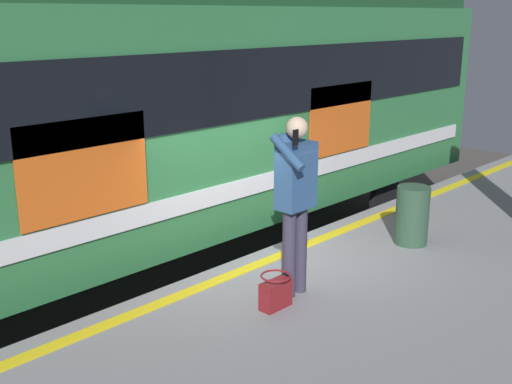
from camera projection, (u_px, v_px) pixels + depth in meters
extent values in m
plane|color=#4C4742|center=(254.00, 322.00, 8.03)|extent=(24.29, 24.29, 0.00)
cube|color=gray|center=(439.00, 364.00, 6.19)|extent=(15.83, 5.12, 0.95)
cube|color=yellow|center=(271.00, 259.00, 7.57)|extent=(15.51, 0.16, 0.01)
cube|color=slate|center=(185.00, 285.00, 8.93)|extent=(20.58, 0.08, 0.16)
cube|color=slate|center=(127.00, 259.00, 9.89)|extent=(20.58, 0.08, 0.16)
cube|color=#2D723F|center=(161.00, 114.00, 8.94)|extent=(12.50, 3.10, 2.95)
cube|color=black|center=(237.00, 86.00, 7.75)|extent=(11.88, 0.03, 0.90)
cube|color=silver|center=(238.00, 189.00, 8.12)|extent=(11.88, 0.03, 0.24)
cube|color=#D85919|center=(341.00, 119.00, 9.45)|extent=(1.50, 0.02, 1.04)
cube|color=#D85919|center=(85.00, 169.00, 6.42)|extent=(1.50, 0.02, 1.04)
cylinder|color=black|center=(385.00, 197.00, 11.43)|extent=(0.84, 0.12, 0.84)
cylinder|color=black|center=(283.00, 174.00, 13.09)|extent=(0.84, 0.12, 0.84)
cylinder|color=#383347|center=(300.00, 249.00, 6.58)|extent=(0.14, 0.14, 0.95)
cylinder|color=#383347|center=(289.00, 254.00, 6.46)|extent=(0.14, 0.14, 0.95)
cube|color=#2D517F|center=(296.00, 176.00, 6.30)|extent=(0.40, 0.24, 0.68)
sphere|color=#2D517F|center=(285.00, 142.00, 6.32)|extent=(0.20, 0.20, 0.20)
sphere|color=beige|center=(297.00, 128.00, 6.16)|extent=(0.22, 0.22, 0.22)
cylinder|color=#2D517F|center=(312.00, 178.00, 6.49)|extent=(0.09, 0.09, 0.61)
cylinder|color=#2D517F|center=(287.00, 152.00, 6.00)|extent=(0.09, 0.42, 0.33)
cube|color=black|center=(296.00, 137.00, 5.89)|extent=(0.07, 0.02, 0.15)
cube|color=maroon|center=(276.00, 295.00, 6.29)|extent=(0.34, 0.16, 0.28)
torus|color=maroon|center=(276.00, 276.00, 6.23)|extent=(0.31, 0.31, 0.02)
cylinder|color=#2D4C38|center=(412.00, 215.00, 8.00)|extent=(0.42, 0.42, 0.76)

